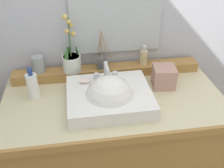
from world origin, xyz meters
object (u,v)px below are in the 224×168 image
(tumbler_cup, at_px, (39,64))
(potted_plant, at_px, (72,60))
(soap_bar, at_px, (85,81))
(sink_basin, at_px, (110,98))
(lotion_bottle, at_px, (33,86))
(tissue_box, at_px, (164,77))
(soap_dispenser, at_px, (144,57))
(reed_diffuser, at_px, (101,62))

(tumbler_cup, bearing_deg, potted_plant, -4.70)
(soap_bar, distance_m, potted_plant, 0.19)
(sink_basin, relative_size, soap_bar, 6.61)
(lotion_bottle, relative_size, tissue_box, 1.45)
(sink_basin, xyz_separation_m, soap_dispenser, (0.27, 0.31, 0.08))
(lotion_bottle, bearing_deg, sink_basin, -17.26)
(sink_basin, bearing_deg, soap_dispenser, 48.95)
(lotion_bottle, bearing_deg, potted_plant, 35.93)
(potted_plant, relative_size, tissue_box, 2.80)
(sink_basin, distance_m, soap_dispenser, 0.42)
(soap_bar, relative_size, potted_plant, 0.19)
(sink_basin, relative_size, tumbler_cup, 4.38)
(tumbler_cup, distance_m, tissue_box, 0.77)
(reed_diffuser, distance_m, lotion_bottle, 0.45)
(soap_dispenser, relative_size, tumbler_cup, 1.25)
(potted_plant, bearing_deg, lotion_bottle, -144.07)
(soap_dispenser, distance_m, tissue_box, 0.20)
(potted_plant, relative_size, tumbler_cup, 3.44)
(potted_plant, bearing_deg, reed_diffuser, 2.59)
(reed_diffuser, height_order, lotion_bottle, reed_diffuser)
(reed_diffuser, distance_m, tissue_box, 0.40)
(sink_basin, xyz_separation_m, soap_bar, (-0.13, 0.12, 0.05))
(sink_basin, xyz_separation_m, lotion_bottle, (-0.42, 0.13, 0.04))
(lotion_bottle, bearing_deg, soap_bar, -2.09)
(potted_plant, height_order, lotion_bottle, potted_plant)
(potted_plant, bearing_deg, tumbler_cup, 175.30)
(soap_dispenser, bearing_deg, lotion_bottle, -165.38)
(potted_plant, distance_m, tumbler_cup, 0.21)
(potted_plant, distance_m, soap_dispenser, 0.47)
(soap_dispenser, height_order, tissue_box, soap_dispenser)
(tumbler_cup, relative_size, reed_diffuser, 0.41)
(soap_bar, distance_m, lotion_bottle, 0.29)
(soap_bar, xyz_separation_m, tumbler_cup, (-0.27, 0.19, 0.03))
(soap_bar, relative_size, tissue_box, 0.54)
(potted_plant, xyz_separation_m, reed_diffuser, (0.19, 0.01, -0.03))
(sink_basin, bearing_deg, tumbler_cup, 141.67)
(sink_basin, height_order, tumbler_cup, sink_basin)
(tumbler_cup, relative_size, lotion_bottle, 0.56)
(potted_plant, xyz_separation_m, tumbler_cup, (-0.20, 0.02, -0.02))
(sink_basin, distance_m, tumbler_cup, 0.51)
(soap_dispenser, height_order, reed_diffuser, reed_diffuser)
(soap_dispenser, bearing_deg, tumbler_cup, 179.85)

